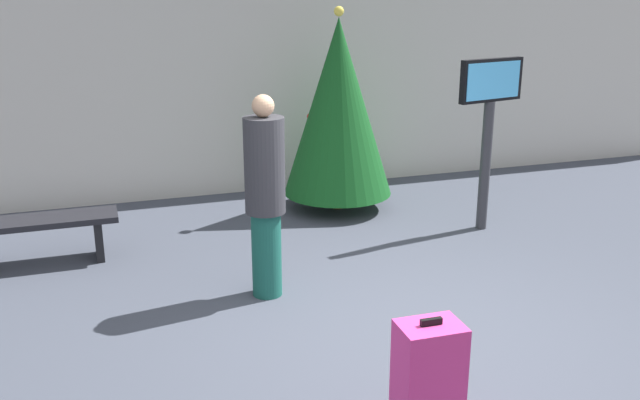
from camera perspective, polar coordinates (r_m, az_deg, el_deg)
ground_plane at (r=5.52m, az=7.58°, el=-11.64°), size 16.00×16.00×0.00m
back_wall at (r=9.28m, az=-4.83°, el=9.81°), size 16.00×0.20×2.95m
holiday_tree at (r=8.36m, az=1.52°, el=7.68°), size 1.34×1.34×2.46m
flight_info_kiosk at (r=7.82m, az=13.89°, el=7.01°), size 0.85×0.27×1.93m
waiting_bench at (r=7.35m, az=-22.79°, el=-2.31°), size 1.63×0.44×0.48m
traveller_0 at (r=5.95m, az=-4.59°, el=0.58°), size 0.50×0.50×1.81m
suitcase_3 at (r=4.27m, az=8.96°, el=-14.90°), size 0.39×0.29×0.83m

